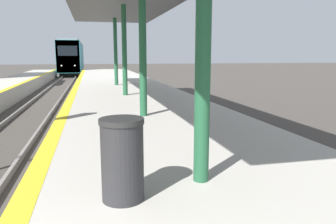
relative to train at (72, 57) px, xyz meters
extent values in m
cube|color=black|center=(0.00, 0.07, -2.01)|extent=(2.24, 17.77, 0.55)
cube|color=teal|center=(0.00, 0.07, 0.12)|extent=(2.63, 19.75, 3.70)
cube|color=gold|center=(0.00, -9.72, 0.12)|extent=(2.58, 0.16, 3.63)
cube|color=black|center=(0.00, -9.78, 0.76)|extent=(2.10, 0.06, 1.11)
cube|color=slate|center=(0.00, 0.07, 2.09)|extent=(2.24, 18.76, 0.24)
sphere|color=white|center=(-0.72, -9.78, -0.90)|extent=(0.18, 0.18, 0.18)
sphere|color=white|center=(0.72, -9.78, -0.90)|extent=(0.18, 0.18, 0.18)
cylinder|color=#1E5133|center=(3.84, -44.61, 0.43)|extent=(0.20, 0.20, 3.67)
cylinder|color=#1E5133|center=(3.84, -39.70, 0.43)|extent=(0.20, 0.20, 3.67)
cylinder|color=#1E5133|center=(3.84, -34.80, 0.43)|extent=(0.20, 0.20, 3.67)
cylinder|color=#1E5133|center=(3.84, -29.89, 0.43)|extent=(0.20, 0.20, 3.67)
cylinder|color=#262628|center=(2.78, -44.95, -0.96)|extent=(0.48, 0.48, 0.90)
cylinder|color=#262626|center=(2.78, -44.95, -0.48)|extent=(0.51, 0.51, 0.06)
camera|label=1|loc=(2.47, -48.56, 0.25)|focal=35.00mm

